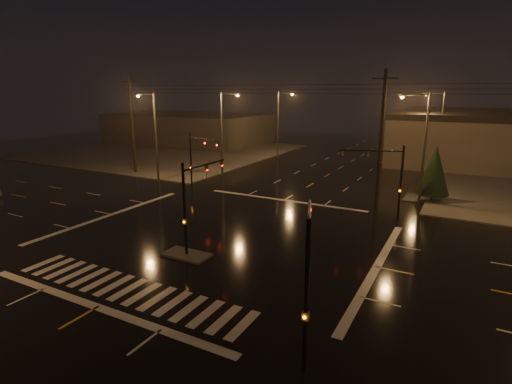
# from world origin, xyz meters

# --- Properties ---
(ground) EXTENTS (140.00, 140.00, 0.00)m
(ground) POSITION_xyz_m (0.00, 0.00, 0.00)
(ground) COLOR black
(ground) RESTS_ON ground
(sidewalk_nw) EXTENTS (36.00, 36.00, 0.12)m
(sidewalk_nw) POSITION_xyz_m (-30.00, 30.00, 0.06)
(sidewalk_nw) COLOR #46443E
(sidewalk_nw) RESTS_ON ground
(median_island) EXTENTS (3.00, 1.60, 0.15)m
(median_island) POSITION_xyz_m (0.00, -4.00, 0.07)
(median_island) COLOR #46443E
(median_island) RESTS_ON ground
(crosswalk) EXTENTS (15.00, 2.60, 0.01)m
(crosswalk) POSITION_xyz_m (0.00, -9.00, 0.01)
(crosswalk) COLOR beige
(crosswalk) RESTS_ON ground
(stop_bar_near) EXTENTS (16.00, 0.50, 0.01)m
(stop_bar_near) POSITION_xyz_m (0.00, -11.00, 0.01)
(stop_bar_near) COLOR beige
(stop_bar_near) RESTS_ON ground
(stop_bar_far) EXTENTS (16.00, 0.50, 0.01)m
(stop_bar_far) POSITION_xyz_m (0.00, 11.00, 0.01)
(stop_bar_far) COLOR beige
(stop_bar_far) RESTS_ON ground
(commercial_block) EXTENTS (30.00, 18.00, 5.60)m
(commercial_block) POSITION_xyz_m (-35.00, 42.00, 2.80)
(commercial_block) COLOR #3A3733
(commercial_block) RESTS_ON ground
(signal_mast_median) EXTENTS (0.25, 4.59, 6.00)m
(signal_mast_median) POSITION_xyz_m (0.00, -3.07, 3.75)
(signal_mast_median) COLOR black
(signal_mast_median) RESTS_ON ground
(signal_mast_ne) EXTENTS (4.84, 1.86, 6.00)m
(signal_mast_ne) POSITION_xyz_m (9.50, 10.14, 3.79)
(signal_mast_ne) COLOR black
(signal_mast_ne) RESTS_ON ground
(signal_mast_nw) EXTENTS (4.84, 1.86, 6.00)m
(signal_mast_nw) POSITION_xyz_m (-9.50, 10.14, 3.79)
(signal_mast_nw) COLOR black
(signal_mast_nw) RESTS_ON ground
(signal_mast_se) EXTENTS (1.55, 3.87, 6.00)m
(signal_mast_se) POSITION_xyz_m (10.23, -9.75, 3.71)
(signal_mast_se) COLOR black
(signal_mast_se) RESTS_ON ground
(streetlight_1) EXTENTS (2.77, 0.32, 10.00)m
(streetlight_1) POSITION_xyz_m (-11.18, 18.00, 5.80)
(streetlight_1) COLOR #38383A
(streetlight_1) RESTS_ON ground
(streetlight_2) EXTENTS (2.77, 0.32, 10.00)m
(streetlight_2) POSITION_xyz_m (-11.18, 34.00, 5.80)
(streetlight_2) COLOR #38383A
(streetlight_2) RESTS_ON ground
(streetlight_3) EXTENTS (2.77, 0.32, 10.00)m
(streetlight_3) POSITION_xyz_m (11.18, 16.00, 5.80)
(streetlight_3) COLOR #38383A
(streetlight_3) RESTS_ON ground
(streetlight_4) EXTENTS (2.77, 0.32, 10.00)m
(streetlight_4) POSITION_xyz_m (11.18, 36.00, 5.80)
(streetlight_4) COLOR #38383A
(streetlight_4) RESTS_ON ground
(streetlight_5) EXTENTS (0.32, 2.77, 10.00)m
(streetlight_5) POSITION_xyz_m (-16.00, 11.18, 5.80)
(streetlight_5) COLOR #38383A
(streetlight_5) RESTS_ON ground
(utility_pole_0) EXTENTS (2.20, 0.32, 12.00)m
(utility_pole_0) POSITION_xyz_m (-22.00, 14.00, 6.13)
(utility_pole_0) COLOR black
(utility_pole_0) RESTS_ON ground
(utility_pole_1) EXTENTS (2.20, 0.32, 12.00)m
(utility_pole_1) POSITION_xyz_m (8.00, 14.00, 6.13)
(utility_pole_1) COLOR black
(utility_pole_1) RESTS_ON ground
(conifer_0) EXTENTS (2.95, 2.95, 5.32)m
(conifer_0) POSITION_xyz_m (12.45, 17.24, 3.01)
(conifer_0) COLOR black
(conifer_0) RESTS_ON ground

